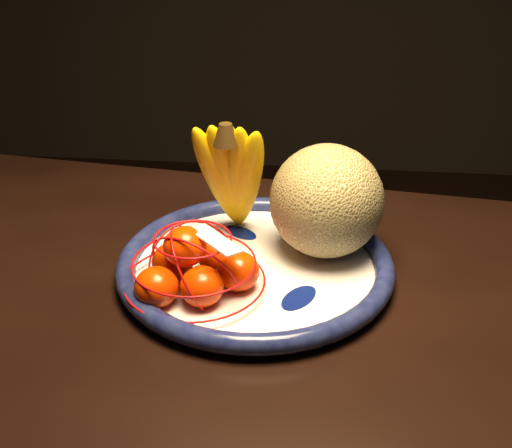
# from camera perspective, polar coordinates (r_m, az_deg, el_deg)

# --- Properties ---
(dining_table) EXTENTS (1.50, 1.01, 0.70)m
(dining_table) POSITION_cam_1_polar(r_m,az_deg,el_deg) (0.79, 2.68, -14.17)
(dining_table) COLOR black
(dining_table) RESTS_ON ground
(fruit_bowl) EXTENTS (0.36, 0.36, 0.03)m
(fruit_bowl) POSITION_cam_1_polar(r_m,az_deg,el_deg) (0.84, -0.07, -3.68)
(fruit_bowl) COLOR white
(fruit_bowl) RESTS_ON dining_table
(cantaloupe) EXTENTS (0.15, 0.15, 0.15)m
(cantaloupe) POSITION_cam_1_polar(r_m,az_deg,el_deg) (0.84, 6.29, 2.05)
(cantaloupe) COLOR olive
(cantaloupe) RESTS_ON fruit_bowl
(banana_bunch) EXTENTS (0.13, 0.12, 0.19)m
(banana_bunch) POSITION_cam_1_polar(r_m,az_deg,el_deg) (0.87, -2.08, 4.62)
(banana_bunch) COLOR #F8C300
(banana_bunch) RESTS_ON fruit_bowl
(mandarin_bag) EXTENTS (0.22, 0.22, 0.11)m
(mandarin_bag) POSITION_cam_1_polar(r_m,az_deg,el_deg) (0.78, -5.43, -3.90)
(mandarin_bag) COLOR #FF3D00
(mandarin_bag) RESTS_ON fruit_bowl
(price_tag) EXTENTS (0.07, 0.07, 0.01)m
(price_tag) POSITION_cam_1_polar(r_m,az_deg,el_deg) (0.75, -3.64, -1.41)
(price_tag) COLOR white
(price_tag) RESTS_ON mandarin_bag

